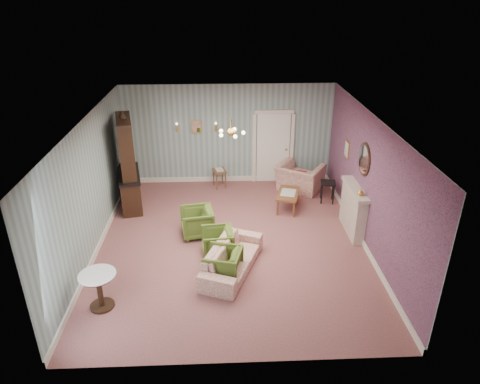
{
  "coord_description": "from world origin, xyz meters",
  "views": [
    {
      "loc": [
        -0.19,
        -8.49,
        5.37
      ],
      "look_at": [
        0.2,
        0.4,
        1.1
      ],
      "focal_mm": 32.56,
      "sensor_mm": 36.0,
      "label": 1
    }
  ],
  "objects_px": {
    "pedestal_table": "(100,291)",
    "fireplace": "(353,210)",
    "wingback_chair": "(300,173)",
    "coffee_table": "(288,201)",
    "side_table_black": "(327,192)",
    "olive_chair_c": "(197,221)",
    "olive_chair_b": "(217,241)",
    "sofa_chintz": "(232,254)",
    "dresser": "(127,161)",
    "olive_chair_a": "(223,263)"
  },
  "relations": [
    {
      "from": "olive_chair_c",
      "to": "wingback_chair",
      "type": "xyz_separation_m",
      "value": [
        2.82,
        2.34,
        0.15
      ]
    },
    {
      "from": "side_table_black",
      "to": "sofa_chintz",
      "type": "bearing_deg",
      "value": -131.46
    },
    {
      "from": "olive_chair_a",
      "to": "side_table_black",
      "type": "height_order",
      "value": "olive_chair_a"
    },
    {
      "from": "olive_chair_c",
      "to": "wingback_chair",
      "type": "bearing_deg",
      "value": 120.0
    },
    {
      "from": "sofa_chintz",
      "to": "fireplace",
      "type": "distance_m",
      "value": 3.22
    },
    {
      "from": "coffee_table",
      "to": "side_table_black",
      "type": "height_order",
      "value": "side_table_black"
    },
    {
      "from": "olive_chair_a",
      "to": "side_table_black",
      "type": "distance_m",
      "value": 4.36
    },
    {
      "from": "wingback_chair",
      "to": "dresser",
      "type": "relative_size",
      "value": 0.47
    },
    {
      "from": "olive_chair_b",
      "to": "side_table_black",
      "type": "relative_size",
      "value": 1.17
    },
    {
      "from": "pedestal_table",
      "to": "fireplace",
      "type": "bearing_deg",
      "value": 24.99
    },
    {
      "from": "olive_chair_b",
      "to": "wingback_chair",
      "type": "relative_size",
      "value": 0.57
    },
    {
      "from": "olive_chair_c",
      "to": "dresser",
      "type": "relative_size",
      "value": 0.29
    },
    {
      "from": "olive_chair_c",
      "to": "dresser",
      "type": "height_order",
      "value": "dresser"
    },
    {
      "from": "olive_chair_a",
      "to": "fireplace",
      "type": "relative_size",
      "value": 0.51
    },
    {
      "from": "olive_chair_a",
      "to": "sofa_chintz",
      "type": "xyz_separation_m",
      "value": [
        0.19,
        0.28,
        0.03
      ]
    },
    {
      "from": "olive_chair_b",
      "to": "fireplace",
      "type": "xyz_separation_m",
      "value": [
        3.19,
        0.84,
        0.24
      ]
    },
    {
      "from": "olive_chair_b",
      "to": "dresser",
      "type": "xyz_separation_m",
      "value": [
        -2.3,
        2.47,
        0.93
      ]
    },
    {
      "from": "dresser",
      "to": "fireplace",
      "type": "distance_m",
      "value": 5.77
    },
    {
      "from": "olive_chair_b",
      "to": "wingback_chair",
      "type": "xyz_separation_m",
      "value": [
        2.34,
        3.2,
        0.18
      ]
    },
    {
      "from": "olive_chair_a",
      "to": "dresser",
      "type": "height_order",
      "value": "dresser"
    },
    {
      "from": "olive_chair_a",
      "to": "dresser",
      "type": "xyz_separation_m",
      "value": [
        -2.41,
        3.32,
        0.92
      ]
    },
    {
      "from": "dresser",
      "to": "coffee_table",
      "type": "distance_m",
      "value": 4.28
    },
    {
      "from": "side_table_black",
      "to": "pedestal_table",
      "type": "height_order",
      "value": "pedestal_table"
    },
    {
      "from": "olive_chair_a",
      "to": "coffee_table",
      "type": "relative_size",
      "value": 0.75
    },
    {
      "from": "olive_chair_b",
      "to": "fireplace",
      "type": "height_order",
      "value": "fireplace"
    },
    {
      "from": "olive_chair_c",
      "to": "pedestal_table",
      "type": "relative_size",
      "value": 1.01
    },
    {
      "from": "coffee_table",
      "to": "side_table_black",
      "type": "xyz_separation_m",
      "value": [
        1.13,
        0.39,
        0.05
      ]
    },
    {
      "from": "olive_chair_a",
      "to": "fireplace",
      "type": "distance_m",
      "value": 3.52
    },
    {
      "from": "olive_chair_b",
      "to": "wingback_chair",
      "type": "distance_m",
      "value": 3.97
    },
    {
      "from": "sofa_chintz",
      "to": "olive_chair_c",
      "type": "bearing_deg",
      "value": 49.92
    },
    {
      "from": "wingback_chair",
      "to": "side_table_black",
      "type": "distance_m",
      "value": 1.02
    },
    {
      "from": "olive_chair_a",
      "to": "side_table_black",
      "type": "xyz_separation_m",
      "value": [
        2.85,
        3.29,
        -0.07
      ]
    },
    {
      "from": "fireplace",
      "to": "olive_chair_b",
      "type": "bearing_deg",
      "value": -165.2
    },
    {
      "from": "olive_chair_c",
      "to": "side_table_black",
      "type": "bearing_deg",
      "value": 104.85
    },
    {
      "from": "side_table_black",
      "to": "olive_chair_a",
      "type": "bearing_deg",
      "value": -130.95
    },
    {
      "from": "wingback_chair",
      "to": "coffee_table",
      "type": "height_order",
      "value": "wingback_chair"
    },
    {
      "from": "olive_chair_b",
      "to": "coffee_table",
      "type": "relative_size",
      "value": 0.72
    },
    {
      "from": "olive_chair_b",
      "to": "sofa_chintz",
      "type": "distance_m",
      "value": 0.66
    },
    {
      "from": "fireplace",
      "to": "side_table_black",
      "type": "height_order",
      "value": "fireplace"
    },
    {
      "from": "wingback_chair",
      "to": "dresser",
      "type": "distance_m",
      "value": 4.76
    },
    {
      "from": "coffee_table",
      "to": "pedestal_table",
      "type": "height_order",
      "value": "pedestal_table"
    },
    {
      "from": "fireplace",
      "to": "coffee_table",
      "type": "xyz_separation_m",
      "value": [
        -1.35,
        1.2,
        -0.34
      ]
    },
    {
      "from": "olive_chair_b",
      "to": "coffee_table",
      "type": "bearing_deg",
      "value": 131.82
    },
    {
      "from": "fireplace",
      "to": "wingback_chair",
      "type": "bearing_deg",
      "value": 109.82
    },
    {
      "from": "olive_chair_b",
      "to": "side_table_black",
      "type": "xyz_separation_m",
      "value": [
        2.96,
        2.43,
        -0.05
      ]
    },
    {
      "from": "olive_chair_a",
      "to": "fireplace",
      "type": "xyz_separation_m",
      "value": [
        3.08,
        1.7,
        0.23
      ]
    },
    {
      "from": "sofa_chintz",
      "to": "pedestal_table",
      "type": "relative_size",
      "value": 2.68
    },
    {
      "from": "olive_chair_c",
      "to": "olive_chair_a",
      "type": "bearing_deg",
      "value": 9.22
    },
    {
      "from": "fireplace",
      "to": "side_table_black",
      "type": "distance_m",
      "value": 1.63
    },
    {
      "from": "coffee_table",
      "to": "sofa_chintz",
      "type": "bearing_deg",
      "value": -120.3
    }
  ]
}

